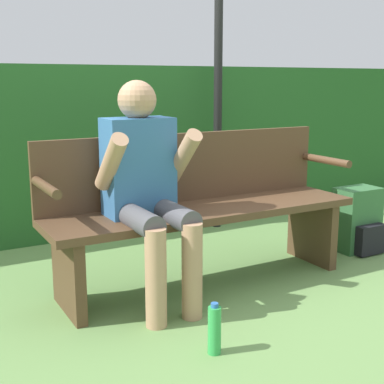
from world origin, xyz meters
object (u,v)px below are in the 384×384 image
at_px(park_bench, 200,206).
at_px(water_bottle, 214,330).
at_px(signpost, 219,61).
at_px(backpack, 358,221).
at_px(person_seated, 146,181).

height_order(park_bench, water_bottle, park_bench).
bearing_deg(park_bench, signpost, 53.08).
relative_size(backpack, signpost, 0.19).
height_order(person_seated, backpack, person_seated).
bearing_deg(person_seated, backpack, 2.49).
xyz_separation_m(person_seated, backpack, (1.74, 0.08, -0.47)).
relative_size(park_bench, backpack, 4.15).
distance_m(park_bench, person_seated, 0.48).
relative_size(person_seated, backpack, 2.63).
relative_size(backpack, water_bottle, 1.90).
bearing_deg(signpost, park_bench, -126.92).
height_order(backpack, signpost, signpost).
bearing_deg(signpost, person_seated, -135.86).
bearing_deg(park_bench, backpack, -2.16).
xyz_separation_m(park_bench, signpost, (0.77, 1.02, 0.91)).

